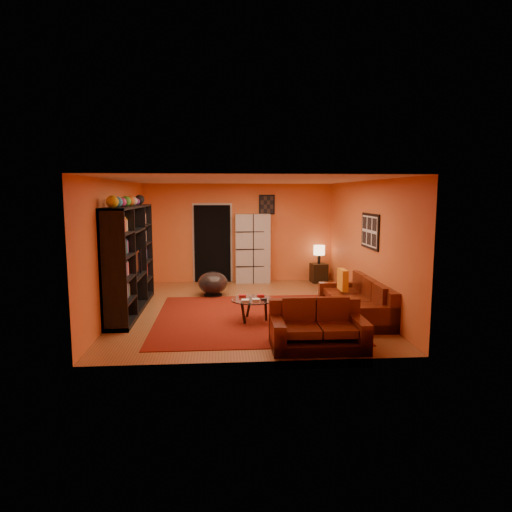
{
  "coord_description": "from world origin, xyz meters",
  "views": [
    {
      "loc": [
        -0.47,
        -9.11,
        2.34
      ],
      "look_at": [
        0.24,
        0.1,
        1.07
      ],
      "focal_mm": 32.0,
      "sensor_mm": 36.0,
      "label": 1
    }
  ],
  "objects": [
    {
      "name": "side_table",
      "position": [
        2.11,
        2.65,
        0.25
      ],
      "size": [
        0.44,
        0.44,
        0.5
      ],
      "primitive_type": "cube",
      "rotation": [
        0.0,
        0.0,
        0.11
      ],
      "color": "black",
      "rests_on": "floor"
    },
    {
      "name": "coffee_table",
      "position": [
        0.1,
        -0.92,
        0.36
      ],
      "size": [
        0.8,
        0.8,
        0.4
      ],
      "rotation": [
        0.0,
        0.0,
        -0.3
      ],
      "color": "silver",
      "rests_on": "floor"
    },
    {
      "name": "tv",
      "position": [
        -2.23,
        -0.08,
        0.97
      ],
      "size": [
        0.86,
        0.11,
        0.49
      ],
      "primitive_type": "imported",
      "rotation": [
        0.0,
        0.0,
        1.57
      ],
      "color": "black",
      "rests_on": "entertainment_unit"
    },
    {
      "name": "loveseat",
      "position": [
        0.99,
        -2.42,
        0.29
      ],
      "size": [
        1.44,
        0.88,
        0.85
      ],
      "rotation": [
        0.0,
        0.0,
        1.56
      ],
      "color": "#471409",
      "rests_on": "rug"
    },
    {
      "name": "table_lamp",
      "position": [
        2.11,
        2.65,
        0.84
      ],
      "size": [
        0.29,
        0.29,
        0.49
      ],
      "color": "black",
      "rests_on": "side_table"
    },
    {
      "name": "wall_art_back",
      "position": [
        0.75,
        2.98,
        2.05
      ],
      "size": [
        0.42,
        0.03,
        0.52
      ],
      "primitive_type": "cube",
      "color": "black",
      "rests_on": "wall_back"
    },
    {
      "name": "entertainment_unit",
      "position": [
        -2.27,
        0.0,
        1.05
      ],
      "size": [
        0.45,
        3.0,
        2.1
      ],
      "primitive_type": "cube",
      "color": "black",
      "rests_on": "floor"
    },
    {
      "name": "wall_art_right",
      "position": [
        2.48,
        -0.3,
        1.6
      ],
      "size": [
        0.03,
        1.0,
        0.7
      ],
      "primitive_type": "cube",
      "color": "black",
      "rests_on": "wall_right"
    },
    {
      "name": "bowl_chair",
      "position": [
        -0.67,
        1.24,
        0.3
      ],
      "size": [
        0.68,
        0.68,
        0.56
      ],
      "color": "black",
      "rests_on": "floor"
    },
    {
      "name": "sofa",
      "position": [
        2.14,
        -0.78,
        0.28
      ],
      "size": [
        0.99,
        2.32,
        0.85
      ],
      "rotation": [
        0.0,
        0.0,
        -0.02
      ],
      "color": "#471409",
      "rests_on": "rug"
    },
    {
      "name": "wall_right",
      "position": [
        2.5,
        0.0,
        1.3
      ],
      "size": [
        0.0,
        6.0,
        6.0
      ],
      "primitive_type": "plane",
      "rotation": [
        1.57,
        0.0,
        -1.57
      ],
      "color": "orange",
      "rests_on": "floor"
    },
    {
      "name": "rug",
      "position": [
        0.1,
        -0.7,
        0.01
      ],
      "size": [
        3.6,
        3.6,
        0.01
      ],
      "primitive_type": "cube",
      "color": "#5D130A",
      "rests_on": "floor"
    },
    {
      "name": "wall_back",
      "position": [
        0.0,
        3.0,
        1.3
      ],
      "size": [
        6.0,
        0.0,
        6.0
      ],
      "primitive_type": "plane",
      "rotation": [
        1.57,
        0.0,
        0.0
      ],
      "color": "orange",
      "rests_on": "floor"
    },
    {
      "name": "doorway",
      "position": [
        -0.7,
        2.96,
        1.02
      ],
      "size": [
        0.95,
        0.1,
        2.04
      ],
      "primitive_type": "cube",
      "color": "black",
      "rests_on": "floor"
    },
    {
      "name": "wall_front",
      "position": [
        0.0,
        -3.0,
        1.3
      ],
      "size": [
        6.0,
        0.0,
        6.0
      ],
      "primitive_type": "plane",
      "rotation": [
        -1.57,
        0.0,
        0.0
      ],
      "color": "orange",
      "rests_on": "floor"
    },
    {
      "name": "throw_pillow",
      "position": [
        1.95,
        -0.31,
        0.63
      ],
      "size": [
        0.12,
        0.42,
        0.42
      ],
      "primitive_type": "cube",
      "color": "orange",
      "rests_on": "sofa"
    },
    {
      "name": "floor",
      "position": [
        0.0,
        0.0,
        0.0
      ],
      "size": [
        6.0,
        6.0,
        0.0
      ],
      "primitive_type": "plane",
      "color": "brown",
      "rests_on": "ground"
    },
    {
      "name": "storage_cabinet",
      "position": [
        0.36,
        2.8,
        0.91
      ],
      "size": [
        0.92,
        0.43,
        1.81
      ],
      "primitive_type": "cube",
      "rotation": [
        0.0,
        0.0,
        -0.04
      ],
      "color": "#B3AEA6",
      "rests_on": "floor"
    },
    {
      "name": "wall_left",
      "position": [
        -2.5,
        0.0,
        1.3
      ],
      "size": [
        0.0,
        6.0,
        6.0
      ],
      "primitive_type": "plane",
      "rotation": [
        1.57,
        0.0,
        1.57
      ],
      "color": "orange",
      "rests_on": "floor"
    },
    {
      "name": "ceiling",
      "position": [
        0.0,
        0.0,
        2.6
      ],
      "size": [
        6.0,
        6.0,
        0.0
      ],
      "primitive_type": "plane",
      "rotation": [
        3.14,
        0.0,
        0.0
      ],
      "color": "white",
      "rests_on": "wall_back"
    }
  ]
}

